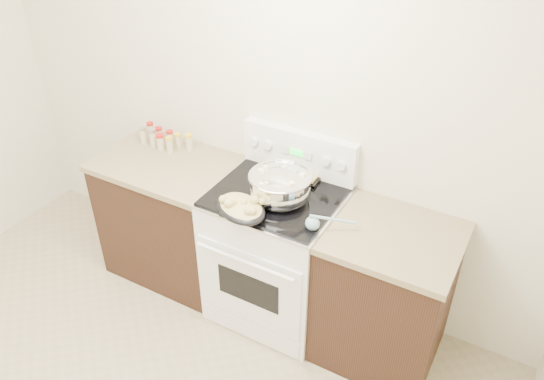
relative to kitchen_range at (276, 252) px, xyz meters
The scene contains 9 objects.
counter_left 0.83m from the kitchen_range, behind, with size 0.93×0.67×0.92m.
counter_right 0.73m from the kitchen_range, ahead, with size 0.73×0.67×0.92m.
kitchen_range is the anchor object (origin of this frame).
mixing_bowl 0.54m from the kitchen_range, 42.24° to the right, with size 0.45×0.45×0.22m.
roasting_pan 0.58m from the kitchen_range, 104.13° to the right, with size 0.41×0.36×0.12m.
baking_sheet 0.55m from the kitchen_range, 96.44° to the left, with size 0.40×0.29×0.06m.
wooden_spoon 0.47m from the kitchen_range, 124.00° to the right, with size 0.17×0.22×0.04m.
blue_ladle 0.62m from the kitchen_range, 28.83° to the right, with size 0.25×0.17×0.10m.
spice_jars 1.11m from the kitchen_range, behind, with size 0.40×0.15×0.13m.
Camera 1 is at (1.60, -0.86, 2.72)m, focal length 35.00 mm.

